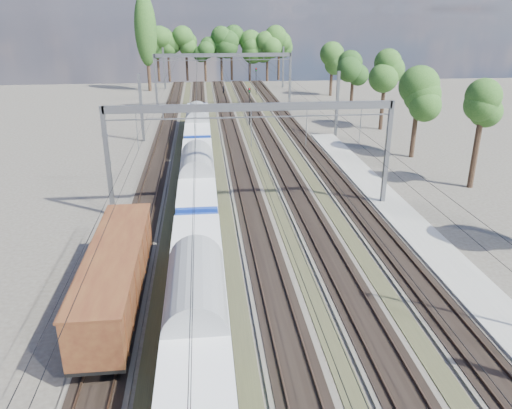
{
  "coord_description": "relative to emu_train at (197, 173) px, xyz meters",
  "views": [
    {
      "loc": [
        -3.84,
        -9.23,
        15.91
      ],
      "look_at": [
        -0.26,
        23.96,
        2.8
      ],
      "focal_mm": 35.0,
      "sensor_mm": 36.0,
      "label": 1
    }
  ],
  "objects": [
    {
      "name": "tree_belt",
      "position": [
        9.8,
        65.46,
        5.72
      ],
      "size": [
        39.83,
        98.72,
        12.23
      ],
      "color": "black",
      "rests_on": "ground"
    },
    {
      "name": "catenary",
      "position": [
        4.83,
        20.09,
        3.81
      ],
      "size": [
        25.65,
        130.0,
        9.0
      ],
      "color": "slate",
      "rests_on": "ground"
    },
    {
      "name": "freight_boxcar",
      "position": [
        -4.5,
        -16.63,
        -0.44
      ],
      "size": [
        2.83,
        13.65,
        3.52
      ],
      "color": "black",
      "rests_on": "ground"
    },
    {
      "name": "worker",
      "position": [
        5.05,
        59.37,
        -1.78
      ],
      "size": [
        0.54,
        0.68,
        1.63
      ],
      "primitive_type": "imported",
      "rotation": [
        0.0,
        0.0,
        1.86
      ],
      "color": "black",
      "rests_on": "ground"
    },
    {
      "name": "emu_train",
      "position": [
        0.0,
        0.0,
        0.0
      ],
      "size": [
        3.01,
        63.64,
        4.4
      ],
      "color": "black",
      "rests_on": "ground"
    },
    {
      "name": "signal_far",
      "position": [
        11.39,
        57.51,
        0.73
      ],
      "size": [
        0.33,
        0.3,
        5.25
      ],
      "rotation": [
        0.0,
        0.0,
        -0.06
      ],
      "color": "black",
      "rests_on": "ground"
    },
    {
      "name": "track_bed",
      "position": [
        4.5,
        12.4,
        -2.49
      ],
      "size": [
        21.0,
        130.0,
        0.34
      ],
      "color": "#47423A",
      "rests_on": "ground"
    },
    {
      "name": "poplar",
      "position": [
        -10.0,
        65.4,
        9.3
      ],
      "size": [
        4.4,
        4.4,
        19.04
      ],
      "color": "black",
      "rests_on": "ground"
    },
    {
      "name": "signal_near",
      "position": [
        7.47,
        30.26,
        0.84
      ],
      "size": [
        0.35,
        0.31,
        5.41
      ],
      "rotation": [
        0.0,
        0.0,
        0.07
      ],
      "color": "black",
      "rests_on": "ground"
    },
    {
      "name": "platform",
      "position": [
        16.5,
        -12.6,
        -2.44
      ],
      "size": [
        3.0,
        70.0,
        0.3
      ],
      "primitive_type": "cube",
      "color": "gray",
      "rests_on": "ground"
    }
  ]
}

